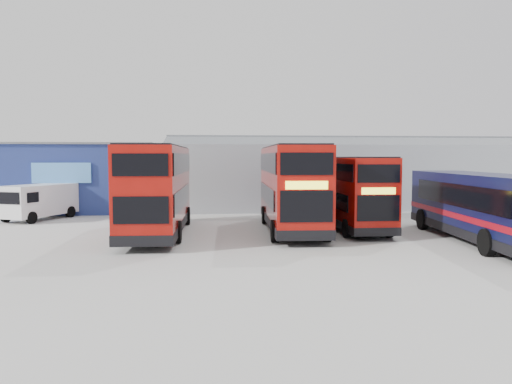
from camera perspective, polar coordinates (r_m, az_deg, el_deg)
The scene contains 8 objects.
ground_plane at distance 22.44m, azimuth 5.03°, elevation -6.49°, with size 120.00×120.00×0.00m, color #B0B0AB.
office_block at distance 40.86m, azimuth -19.80°, elevation 1.66°, with size 12.30×8.32×5.12m.
maintenance_shed at distance 43.44m, azimuth 10.40°, elevation 1.99°, with size 30.50×12.00×5.89m.
double_decker_left at distance 26.65m, azimuth -11.18°, elevation 0.15°, with size 3.10×11.14×4.67m.
double_decker_centre at distance 27.70m, azimuth 4.04°, elevation 0.39°, with size 3.27×11.24×4.70m.
double_decker_right at distance 28.99m, azimuth 10.70°, elevation -0.10°, with size 2.58×9.75×4.10m.
single_decker_blue at distance 26.21m, azimuth 24.34°, elevation -1.71°, with size 3.85×12.32×3.29m.
panel_van at distance 35.41m, azimuth -23.56°, elevation -0.86°, with size 4.08×5.62×2.30m.
Camera 1 is at (-4.23, -21.66, 4.08)m, focal length 35.00 mm.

